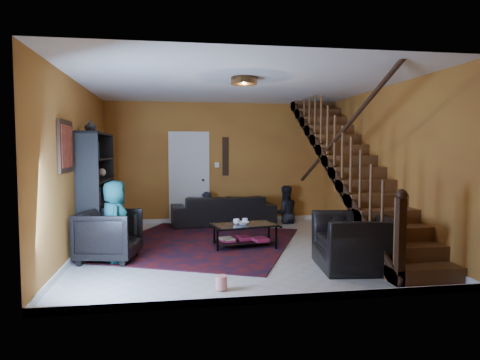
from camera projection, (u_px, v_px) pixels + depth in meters
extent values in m
plane|color=beige|center=(236.00, 248.00, 7.43)|extent=(5.50, 5.50, 0.00)
plane|color=#B47628|center=(219.00, 163.00, 10.04)|extent=(5.20, 0.00, 5.20)
plane|color=#B47628|center=(274.00, 177.00, 4.63)|extent=(5.20, 0.00, 5.20)
plane|color=#B47628|center=(78.00, 168.00, 6.93)|extent=(0.00, 5.50, 5.50)
plane|color=#B47628|center=(378.00, 166.00, 7.74)|extent=(0.00, 5.50, 5.50)
plane|color=white|center=(236.00, 85.00, 7.24)|extent=(5.50, 5.50, 0.00)
cube|color=silver|center=(219.00, 220.00, 10.13)|extent=(5.20, 0.02, 0.10)
cube|color=silver|center=(81.00, 250.00, 7.02)|extent=(0.02, 5.50, 0.10)
cube|color=#B47628|center=(353.00, 171.00, 7.67)|extent=(0.95, 4.92, 2.83)
cube|color=black|center=(329.00, 167.00, 7.60)|extent=(0.04, 5.02, 3.02)
cylinder|color=black|center=(331.00, 141.00, 7.57)|extent=(0.07, 4.20, 2.44)
cube|color=black|center=(400.00, 243.00, 5.30)|extent=(0.10, 0.10, 1.10)
cube|color=black|center=(97.00, 189.00, 7.58)|extent=(0.35, 1.80, 2.00)
cube|color=black|center=(98.00, 223.00, 7.62)|extent=(0.35, 1.72, 0.03)
cube|color=black|center=(97.00, 180.00, 7.57)|extent=(0.35, 1.72, 0.03)
cube|color=silver|center=(189.00, 179.00, 9.94)|extent=(0.82, 0.05, 2.05)
cube|color=maroon|center=(66.00, 146.00, 6.02)|extent=(0.04, 0.74, 0.74)
cube|color=black|center=(225.00, 156.00, 10.04)|extent=(0.14, 0.03, 0.90)
cylinder|color=#3F2814|center=(244.00, 81.00, 6.45)|extent=(0.40, 0.40, 0.10)
cube|color=#4B0E0D|center=(201.00, 243.00, 7.77)|extent=(4.24, 4.47, 0.02)
imported|color=black|center=(223.00, 210.00, 9.68)|extent=(2.35, 1.03, 0.67)
imported|color=black|center=(109.00, 236.00, 6.53)|extent=(1.00, 0.99, 0.78)
imported|color=black|center=(355.00, 242.00, 6.14)|extent=(1.15, 1.28, 0.76)
imported|color=black|center=(206.00, 218.00, 9.68)|extent=(0.46, 0.32, 1.21)
imported|color=black|center=(285.00, 214.00, 9.97)|extent=(0.69, 0.57, 1.33)
imported|color=#175358|center=(115.00, 222.00, 6.42)|extent=(0.50, 0.67, 1.24)
cube|color=black|center=(218.00, 240.00, 7.11)|extent=(0.04, 0.04, 0.40)
cube|color=black|center=(276.00, 238.00, 7.27)|extent=(0.04, 0.04, 0.40)
cube|color=black|center=(214.00, 234.00, 7.67)|extent=(0.04, 0.04, 0.40)
cube|color=black|center=(269.00, 232.00, 7.82)|extent=(0.04, 0.04, 0.40)
cube|color=black|center=(244.00, 241.00, 7.47)|extent=(1.11, 0.78, 0.02)
cube|color=silver|center=(244.00, 225.00, 7.45)|extent=(1.18, 0.85, 0.02)
imported|color=#999999|center=(236.00, 221.00, 7.47)|extent=(0.13, 0.13, 0.09)
imported|color=#999999|center=(245.00, 221.00, 7.52)|extent=(0.11, 0.11, 0.09)
imported|color=#999999|center=(243.00, 223.00, 7.43)|extent=(0.22, 0.22, 0.05)
imported|color=#999999|center=(90.00, 126.00, 7.01)|extent=(0.18, 0.18, 0.19)
cylinder|color=red|center=(221.00, 282.00, 5.16)|extent=(0.15, 0.15, 0.16)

